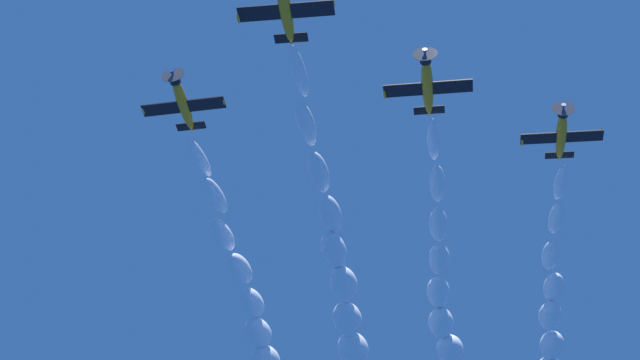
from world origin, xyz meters
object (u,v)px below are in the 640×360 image
(airplane_lead, at_px, (285,5))
(airplane_right_wingman, at_px, (182,102))
(airplane_left_wingman, at_px, (427,83))
(airplane_slot_tail, at_px, (561,133))

(airplane_lead, height_order, airplane_right_wingman, airplane_right_wingman)
(airplane_lead, distance_m, airplane_left_wingman, 16.50)
(airplane_lead, relative_size, airplane_left_wingman, 1.00)
(airplane_slot_tail, bearing_deg, airplane_left_wingman, 162.15)
(airplane_lead, bearing_deg, airplane_slot_tail, -15.42)
(airplane_left_wingman, height_order, airplane_slot_tail, airplane_slot_tail)
(airplane_lead, bearing_deg, airplane_right_wingman, 82.61)
(airplane_left_wingman, bearing_deg, airplane_slot_tail, -17.85)
(airplane_lead, height_order, airplane_left_wingman, airplane_lead)
(airplane_lead, height_order, airplane_slot_tail, airplane_slot_tail)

